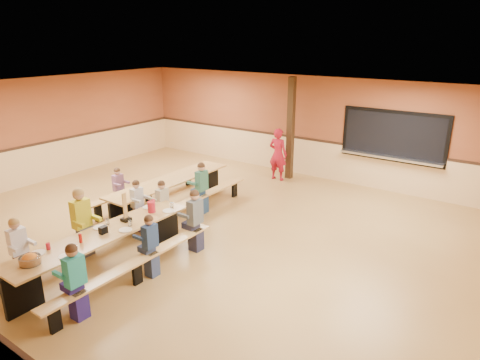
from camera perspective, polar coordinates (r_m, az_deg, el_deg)
The scene contains 23 objects.
ground at distance 9.58m, azimuth -5.46°, elevation -6.62°, with size 12.00×12.00×0.00m, color olive.
room_envelope at distance 9.31m, azimuth -5.59°, elevation -2.77°, with size 12.04×10.04×3.02m.
kitchen_pass_through at distance 12.17m, azimuth 19.73°, elevation 5.25°, with size 2.78×0.28×1.38m.
structural_post at distance 12.68m, azimuth 6.76°, elevation 6.77°, with size 0.18×0.18×3.00m, color black.
cafeteria_table_main at distance 8.16m, azimuth -17.60°, elevation -8.10°, with size 1.91×3.70×0.74m.
cafeteria_table_second at distance 10.68m, azimuth -9.26°, elevation -1.04°, with size 1.91×3.70×0.74m.
seated_child_white_left at distance 8.27m, azimuth -27.37°, elevation -8.46°, with size 0.36×0.30×1.20m, color white, non-canonical shape.
seated_adult_yellow at distance 8.78m, azimuth -20.33°, elevation -5.35°, with size 0.44×0.36×1.36m, color gold, non-canonical shape.
seated_child_grey_left at distance 9.59m, azimuth -13.49°, elevation -3.36°, with size 0.33×0.27×1.14m, color silver, non-canonical shape.
seated_child_teal_right at distance 6.95m, azimuth -21.03°, elevation -12.62°, with size 0.37×0.31×1.22m, color teal, non-canonical shape.
seated_child_navy_right at distance 7.74m, azimuth -11.83°, elevation -8.65°, with size 0.34×0.28×1.15m, color navy, non-canonical shape.
seated_child_char_right at distance 8.48m, azimuth -5.97°, elevation -5.45°, with size 0.39×0.32×1.26m, color #4E5558, non-canonical shape.
seated_child_purple_sec at distance 10.69m, azimuth -15.86°, elevation -1.35°, with size 0.32×0.26×1.11m, color #7D5171, non-canonical shape.
seated_child_green_sec at distance 10.27m, azimuth -5.11°, elevation -1.10°, with size 0.38×0.31×1.24m, color #326751, non-canonical shape.
seated_child_tan_sec at distance 9.40m, azimuth -10.27°, elevation -3.53°, with size 0.34×0.28×1.15m, color #A4A084, non-canonical shape.
standing_woman at distance 12.66m, azimuth 5.07°, elevation 3.44°, with size 0.57×0.37×1.55m, color maroon.
punch_pitcher at distance 8.70m, azimuth -11.72°, elevation -3.54°, with size 0.16×0.16×0.22m, color #B3172A.
chip_bowl at distance 7.42m, azimuth -26.22°, elevation -9.48°, with size 0.32×0.32×0.15m, color orange, non-canonical shape.
napkin_dispenser at distance 8.02m, azimuth -17.78°, elevation -6.36°, with size 0.10×0.14×0.13m, color black.
condiment_mustard at distance 7.83m, azimuth -20.48°, elevation -7.15°, with size 0.06×0.06×0.17m, color yellow.
condiment_ketchup at distance 7.80m, azimuth -20.51°, elevation -7.25°, with size 0.06×0.06×0.17m, color #B2140F.
table_paddle at distance 8.40m, azimuth -15.01°, elevation -4.43°, with size 0.16×0.16×0.56m.
place_settings at distance 8.04m, azimuth -17.78°, elevation -6.38°, with size 0.65×3.30×0.11m, color beige, non-canonical shape.
Camera 1 is at (5.74, -6.51, 4.07)m, focal length 32.00 mm.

